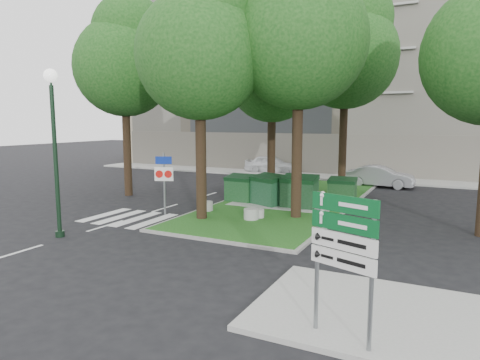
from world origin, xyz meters
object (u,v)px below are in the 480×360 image
Objects in this scene: car_silver at (380,176)px; dumpster_d at (342,190)px; tree_street_left at (126,57)px; tree_median_far at (348,46)px; dumpster_c at (299,192)px; street_lamp at (54,133)px; car_white at (271,164)px; tree_median_mid at (274,68)px; bollard_left at (207,206)px; traffic_sign_pole at (164,175)px; bollard_right at (251,214)px; dumpster_b at (268,190)px; tree_median_near_right at (302,27)px; directional_sign at (344,245)px; bollard_mid at (258,213)px; tree_median_near_left at (202,43)px; litter_bin at (337,194)px; dumpster_a at (241,188)px.

dumpster_d is at bearing 174.60° from car_silver.
tree_median_far is at bearing 29.28° from tree_street_left.
street_lamp reaches higher than dumpster_c.
car_white is (-7.47, 7.18, -7.59)m from tree_median_far.
bollard_left is at bearing -103.00° from tree_median_mid.
car_white is (-1.56, 16.46, -1.07)m from traffic_sign_pole.
dumpster_c is 3.54m from bollard_right.
street_lamp reaches higher than dumpster_b.
tree_median_far is 20.61× the size of bollard_left.
traffic_sign_pole is at bearing -162.73° from tree_median_near_right.
bollard_left is 0.21× the size of directional_sign.
dumpster_d is 14.12m from directional_sign.
tree_median_mid is 8.73m from bollard_mid.
bollard_mid is 0.08× the size of street_lamp.
street_lamp is 2.14× the size of traffic_sign_pole.
bollard_right is at bearing -56.21° from dumpster_b.
dumpster_c is at bearing 74.29° from bollard_mid.
street_lamp is (-6.27, -8.57, 2.92)m from dumpster_c.
dumpster_d is at bearing -78.03° from tree_median_far.
tree_median_near_left is at bearing 53.00° from street_lamp.
traffic_sign_pole is (-5.91, -9.27, -6.52)m from tree_median_far.
litter_bin is at bearing -5.86° from tree_median_mid.
car_white is at bearing 125.16° from dumpster_d.
tree_median_near_left reaches higher than car_silver.
tree_median_far is 8.53m from litter_bin.
dumpster_b reaches higher than litter_bin.
bollard_mid is 0.18× the size of directional_sign.
directional_sign is (10.99, -3.03, -1.83)m from street_lamp.
tree_median_far is 18.62m from directional_sign.
dumpster_c is at bearing -46.24° from tree_median_mid.
dumpster_b is at bearing -5.05° from dumpster_a.
bollard_left is at bearing 65.14° from street_lamp.
car_silver is (1.75, 10.94, -7.30)m from tree_median_near_right.
tree_median_near_left is at bearing -124.08° from litter_bin.
dumpster_c is at bearing 14.37° from traffic_sign_pole.
street_lamp is (-7.56, -10.66, 3.27)m from litter_bin.
bollard_right is at bearing -16.41° from traffic_sign_pole.
bollard_right is 0.82× the size of litter_bin.
bollard_left is 0.14× the size of car_silver.
litter_bin is (1.29, 2.09, -0.36)m from dumpster_c.
car_white is at bearing 136.10° from tree_median_far.
directional_sign is at bearing -77.18° from tree_median_far.
litter_bin is (4.83, 4.77, 0.17)m from bollard_left.
car_silver is at bearing 60.10° from dumpster_a.
dumpster_b is at bearing 53.51° from bollard_left.
tree_median_near_right is 1.15× the size of tree_median_mid.
tree_median_far is 10.07m from dumpster_a.
tree_median_near_right is 17.92m from car_white.
tree_median_near_right reaches higher than litter_bin.
litter_bin is 0.13× the size of street_lamp.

